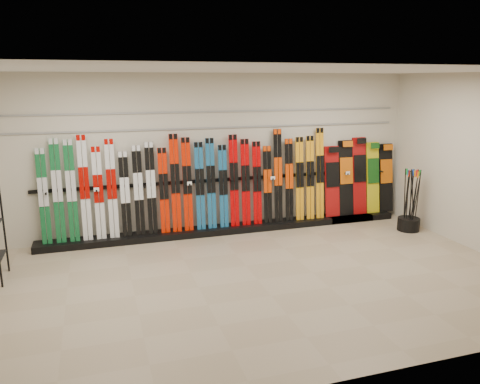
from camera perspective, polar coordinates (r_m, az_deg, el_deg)
name	(u,v)px	position (r m, az deg, el deg)	size (l,w,h in m)	color
floor	(258,280)	(7.02, 2.16, -10.63)	(8.00, 8.00, 0.00)	gray
back_wall	(214,154)	(8.90, -3.16, 4.63)	(8.00, 8.00, 0.00)	beige
ceiling	(260,70)	(6.41, 2.40, 14.67)	(8.00, 8.00, 0.00)	silver
ski_rack_base	(229,229)	(9.09, -1.32, -4.51)	(8.00, 0.40, 0.12)	black
skis	(193,185)	(8.72, -5.73, 0.82)	(5.36, 0.19, 1.84)	#115B2B
snowboards	(359,178)	(10.09, 14.31, 1.65)	(1.60, 0.25, 1.59)	#990C0C
pole_bin	(408,224)	(9.74, 19.85, -3.70)	(0.42, 0.42, 0.25)	black
ski_poles	(411,200)	(9.62, 20.11, -0.92)	(0.27, 0.42, 1.18)	black
slatwall_rail_0	(214,128)	(8.82, -3.17, 7.83)	(7.60, 0.02, 0.03)	gray
slatwall_rail_1	(214,112)	(8.80, -3.20, 9.77)	(7.60, 0.02, 0.03)	gray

